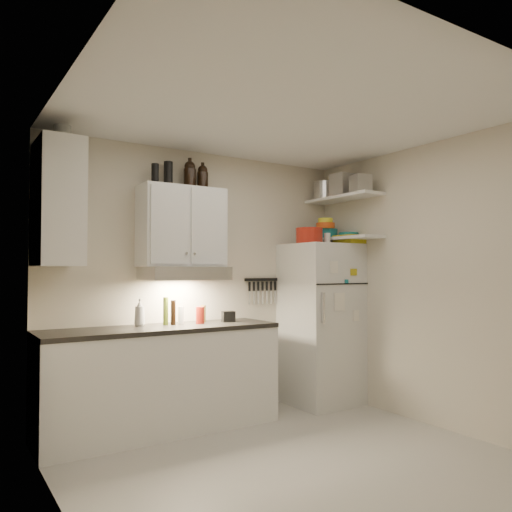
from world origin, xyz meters
TOP-DOWN VIEW (x-y plane):
  - floor at (0.00, 0.00)m, footprint 3.20×3.00m
  - ceiling at (0.00, 0.00)m, footprint 3.20×3.00m
  - back_wall at (0.00, 1.51)m, footprint 3.20×0.02m
  - left_wall at (-1.61, 0.00)m, footprint 0.02×3.00m
  - right_wall at (1.61, 0.00)m, footprint 0.02×3.00m
  - base_cabinet at (-0.55, 1.20)m, footprint 2.10×0.60m
  - countertop at (-0.55, 1.20)m, footprint 2.10×0.62m
  - upper_cabinet at (-0.30, 1.33)m, footprint 0.80×0.33m
  - side_cabinet at (-1.44, 1.20)m, footprint 0.33×0.55m
  - range_hood at (-0.30, 1.27)m, footprint 0.76×0.46m
  - fridge at (1.25, 1.16)m, footprint 0.70×0.68m
  - shelf_hi at (1.45, 1.02)m, footprint 0.30×0.95m
  - shelf_lo at (1.45, 1.02)m, footprint 0.30×0.95m
  - knife_strip at (0.70, 1.49)m, footprint 0.42×0.02m
  - dutch_oven at (1.04, 1.10)m, footprint 0.30×0.30m
  - book_stack at (1.49, 0.97)m, footprint 0.23×0.29m
  - spice_jar at (1.23, 1.03)m, footprint 0.08×0.08m
  - stock_pot at (1.47, 1.32)m, footprint 0.37×0.37m
  - tin_a at (1.40, 0.96)m, footprint 0.24×0.21m
  - tin_b at (1.37, 0.68)m, footprint 0.21×0.21m
  - bowl_teal at (1.40, 1.25)m, footprint 0.26×0.26m
  - bowl_orange at (1.35, 1.20)m, footprint 0.21×0.21m
  - bowl_yellow at (1.35, 1.20)m, footprint 0.16×0.16m
  - plates at (1.52, 1.01)m, footprint 0.27×0.27m
  - growler_a at (-0.20, 1.38)m, footprint 0.13×0.13m
  - growler_b at (-0.05, 1.40)m, footprint 0.13×0.13m
  - thermos_a at (-0.41, 1.41)m, footprint 0.10×0.10m
  - thermos_b at (-0.56, 1.35)m, footprint 0.09×0.09m
  - side_jar at (-1.39, 1.28)m, footprint 0.16×0.16m
  - soap_bottle at (-0.71, 1.33)m, footprint 0.13×0.13m
  - pepper_mill at (-0.07, 1.34)m, footprint 0.06×0.06m
  - oil_bottle at (-0.47, 1.30)m, footprint 0.05×0.05m
  - vinegar_bottle at (-0.41, 1.26)m, footprint 0.06×0.06m
  - clear_bottle at (-0.32, 1.31)m, footprint 0.07×0.07m
  - red_jar at (-0.16, 1.22)m, footprint 0.09×0.09m
  - caddy at (0.15, 1.23)m, footprint 0.13×0.11m

SIDE VIEW (x-z plane):
  - floor at x=0.00m, z-range -0.02..0.00m
  - base_cabinet at x=-0.55m, z-range 0.00..0.88m
  - fridge at x=1.25m, z-range 0.00..1.70m
  - countertop at x=-0.55m, z-range 0.88..0.92m
  - caddy at x=0.15m, z-range 0.92..1.02m
  - red_jar at x=-0.16m, z-range 0.92..1.08m
  - clear_bottle at x=-0.32m, z-range 0.92..1.08m
  - pepper_mill at x=-0.07m, z-range 0.92..1.08m
  - vinegar_bottle at x=-0.41m, z-range 0.92..1.15m
  - oil_bottle at x=-0.47m, z-range 0.92..1.17m
  - soap_bottle at x=-0.71m, z-range 0.92..1.19m
  - back_wall at x=0.00m, z-range 0.00..2.60m
  - left_wall at x=-1.61m, z-range 0.00..2.60m
  - right_wall at x=1.61m, z-range 0.00..2.60m
  - knife_strip at x=0.70m, z-range 1.31..1.33m
  - range_hood at x=-0.30m, z-range 1.33..1.45m
  - book_stack at x=1.49m, z-range 1.70..1.80m
  - spice_jar at x=1.23m, z-range 1.70..1.81m
  - shelf_lo at x=1.45m, z-range 1.75..1.77m
  - dutch_oven at x=1.04m, z-range 1.70..1.86m
  - plates at x=1.52m, z-range 1.77..1.83m
  - upper_cabinet at x=-0.30m, z-range 1.45..2.20m
  - bowl_teal at x=1.40m, z-range 1.77..1.88m
  - bowl_orange at x=1.35m, z-range 1.88..1.94m
  - side_cabinet at x=-1.44m, z-range 1.45..2.45m
  - bowl_yellow at x=1.35m, z-range 1.94..1.99m
  - shelf_hi at x=1.45m, z-range 2.19..2.22m
  - thermos_b at x=-0.56m, z-range 2.20..2.40m
  - tin_b at x=1.37m, z-range 2.21..2.39m
  - stock_pot at x=1.47m, z-range 2.21..2.42m
  - thermos_a at x=-0.41m, z-range 2.20..2.44m
  - growler_b at x=-0.05m, z-range 2.20..2.45m
  - tin_a at x=1.40m, z-range 2.21..2.44m
  - growler_a at x=-0.20m, z-range 2.20..2.48m
  - side_jar at x=-1.39m, z-range 2.45..2.63m
  - ceiling at x=0.00m, z-range 2.60..2.62m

